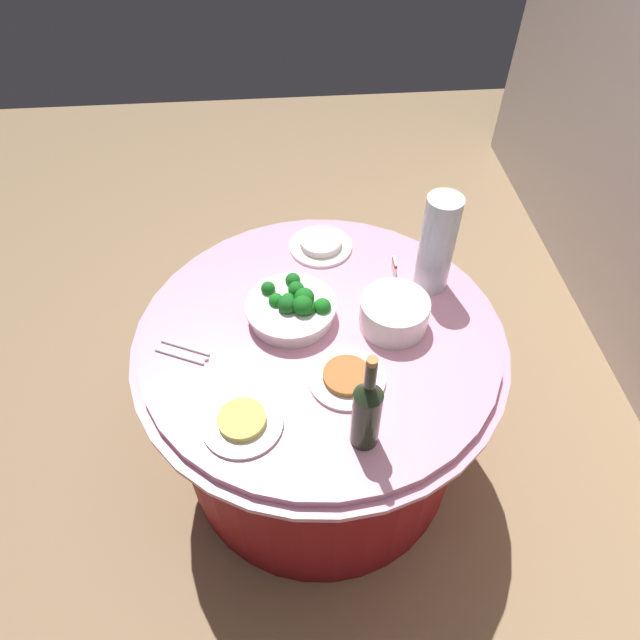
# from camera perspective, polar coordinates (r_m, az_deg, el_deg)

# --- Properties ---
(ground_plane) EXTENTS (6.00, 6.00, 0.00)m
(ground_plane) POSITION_cam_1_polar(r_m,az_deg,el_deg) (2.34, 0.00, -13.08)
(ground_plane) COLOR #9E7F5B
(buffet_table) EXTENTS (1.16, 1.16, 0.74)m
(buffet_table) POSITION_cam_1_polar(r_m,az_deg,el_deg) (2.02, 0.00, -7.91)
(buffet_table) COLOR maroon
(buffet_table) RESTS_ON ground_plane
(broccoli_bowl) EXTENTS (0.28, 0.28, 0.11)m
(broccoli_bowl) POSITION_cam_1_polar(r_m,az_deg,el_deg) (1.74, -2.79, 1.25)
(broccoli_bowl) COLOR white
(broccoli_bowl) RESTS_ON buffet_table
(plate_stack) EXTENTS (0.21, 0.21, 0.10)m
(plate_stack) POSITION_cam_1_polar(r_m,az_deg,el_deg) (1.73, 7.48, 0.69)
(plate_stack) COLOR white
(plate_stack) RESTS_ON buffet_table
(wine_bottle) EXTENTS (0.07, 0.07, 0.34)m
(wine_bottle) POSITION_cam_1_polar(r_m,az_deg,el_deg) (1.41, 4.73, -9.20)
(wine_bottle) COLOR #24301D
(wine_bottle) RESTS_ON buffet_table
(decorative_fruit_vase) EXTENTS (0.11, 0.11, 0.34)m
(decorative_fruit_vase) POSITION_cam_1_polar(r_m,az_deg,el_deg) (1.80, 11.64, 7.08)
(decorative_fruit_vase) COLOR silver
(decorative_fruit_vase) RESTS_ON buffet_table
(serving_tongs) EXTENTS (0.11, 0.16, 0.01)m
(serving_tongs) POSITION_cam_1_polar(r_m,az_deg,el_deg) (1.72, -13.52, -3.25)
(serving_tongs) COLOR silver
(serving_tongs) RESTS_ON buffet_table
(food_plate_noodles) EXTENTS (0.22, 0.22, 0.03)m
(food_plate_noodles) POSITION_cam_1_polar(r_m,az_deg,el_deg) (1.54, -7.85, -10.11)
(food_plate_noodles) COLOR white
(food_plate_noodles) RESTS_ON buffet_table
(food_plate_peanuts) EXTENTS (0.22, 0.22, 0.03)m
(food_plate_peanuts) POSITION_cam_1_polar(r_m,az_deg,el_deg) (1.61, 2.73, -5.82)
(food_plate_peanuts) COLOR white
(food_plate_peanuts) RESTS_ON buffet_table
(food_plate_rice) EXTENTS (0.22, 0.22, 0.04)m
(food_plate_rice) POSITION_cam_1_polar(r_m,az_deg,el_deg) (2.00, 0.07, 7.63)
(food_plate_rice) COLOR white
(food_plate_rice) RESTS_ON buffet_table
(label_placard_front) EXTENTS (0.05, 0.01, 0.05)m
(label_placard_front) POSITION_cam_1_polar(r_m,az_deg,el_deg) (1.91, 7.50, 5.44)
(label_placard_front) COLOR white
(label_placard_front) RESTS_ON buffet_table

